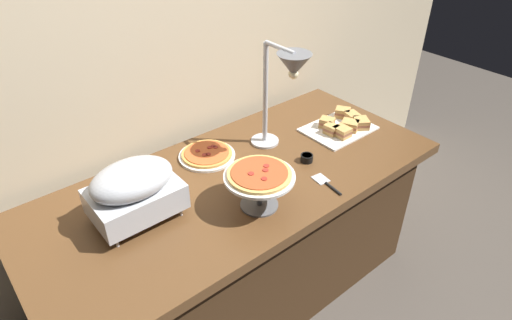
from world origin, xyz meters
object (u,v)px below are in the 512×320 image
(chafing_dish, at_px, (134,189))
(sauce_cup_near, at_px, (307,158))
(pizza_plate_front, at_px, (207,155))
(pizza_plate_center, at_px, (259,178))
(sandwich_platter, at_px, (342,125))
(serving_spatula, at_px, (327,184))
(heat_lamp, at_px, (288,75))

(chafing_dish, relative_size, sauce_cup_near, 5.73)
(pizza_plate_front, distance_m, pizza_plate_center, 0.45)
(pizza_plate_front, relative_size, sandwich_platter, 0.76)
(pizza_plate_center, relative_size, sauce_cup_near, 4.83)
(pizza_plate_center, xyz_separation_m, serving_spatula, (0.32, -0.08, -0.13))
(pizza_plate_front, distance_m, sauce_cup_near, 0.47)
(chafing_dish, bearing_deg, pizza_plate_center, -30.86)
(sauce_cup_near, relative_size, serving_spatula, 0.34)
(chafing_dish, height_order, heat_lamp, heat_lamp)
(sauce_cup_near, bearing_deg, serving_spatula, -107.98)
(pizza_plate_front, xyz_separation_m, sauce_cup_near, (0.34, -0.33, 0.01))
(chafing_dish, distance_m, serving_spatula, 0.81)
(pizza_plate_front, height_order, serving_spatula, pizza_plate_front)
(pizza_plate_front, relative_size, serving_spatula, 1.56)
(pizza_plate_front, xyz_separation_m, sandwich_platter, (0.70, -0.24, 0.01))
(pizza_plate_front, height_order, pizza_plate_center, pizza_plate_center)
(heat_lamp, height_order, pizza_plate_front, heat_lamp)
(chafing_dish, xyz_separation_m, serving_spatula, (0.73, -0.33, -0.14))
(heat_lamp, height_order, pizza_plate_center, heat_lamp)
(serving_spatula, bearing_deg, sauce_cup_near, 72.02)
(pizza_plate_center, relative_size, sandwich_platter, 0.81)
(chafing_dish, height_order, pizza_plate_front, chafing_dish)
(pizza_plate_center, bearing_deg, chafing_dish, 149.14)
(chafing_dish, height_order, serving_spatula, chafing_dish)
(chafing_dish, height_order, sauce_cup_near, chafing_dish)
(pizza_plate_front, distance_m, serving_spatula, 0.58)
(sauce_cup_near, height_order, serving_spatula, sauce_cup_near)
(chafing_dish, xyz_separation_m, heat_lamp, (0.75, -0.03, 0.27))
(chafing_dish, height_order, sandwich_platter, chafing_dish)
(sauce_cup_near, bearing_deg, pizza_plate_front, 136.02)
(heat_lamp, bearing_deg, sauce_cup_near, -69.85)
(sandwich_platter, relative_size, sauce_cup_near, 5.99)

